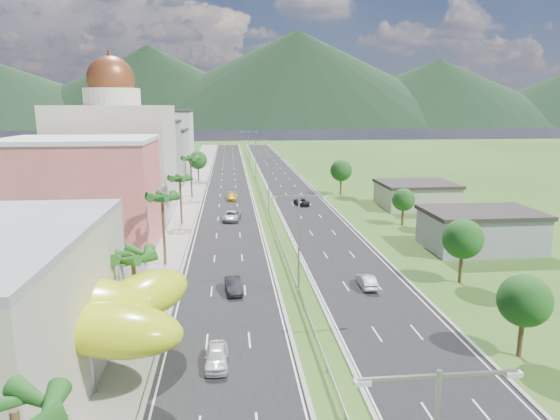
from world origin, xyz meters
name	(u,v)px	position (x,y,z in m)	size (l,w,h in m)	color
ground	(314,337)	(0.00, 0.00, 0.00)	(500.00, 500.00, 0.00)	#2D5119
road_left	(228,183)	(-7.50, 90.00, 0.02)	(11.00, 260.00, 0.04)	black
road_right	(285,182)	(7.50, 90.00, 0.02)	(11.00, 260.00, 0.04)	black
sidewalk_left	(192,184)	(-17.00, 90.00, 0.06)	(7.00, 260.00, 0.12)	gray
median_guardrail	(261,192)	(0.00, 71.99, 0.62)	(0.10, 216.06, 0.76)	gray
streetlight_median_b	(299,234)	(0.00, 10.00, 6.75)	(6.04, 0.25, 11.00)	gray
streetlight_median_c	(269,179)	(0.00, 50.00, 6.75)	(6.04, 0.25, 11.00)	gray
streetlight_median_d	(256,155)	(0.00, 95.00, 6.75)	(6.04, 0.25, 11.00)	gray
streetlight_median_e	(249,143)	(0.00, 140.00, 6.75)	(6.04, 0.25, 11.00)	gray
lime_canopy	(57,312)	(-20.00, -4.00, 4.99)	(18.00, 15.00, 7.40)	#B1C413
pink_shophouse	(82,195)	(-28.00, 32.00, 7.50)	(20.00, 15.00, 15.00)	#D65857
domed_building	(116,153)	(-28.00, 55.00, 11.35)	(20.00, 20.00, 28.70)	beige
midrise_grey	(144,157)	(-27.00, 80.00, 8.00)	(16.00, 15.00, 16.00)	gray
midrise_beige	(158,155)	(-27.00, 102.00, 6.50)	(16.00, 15.00, 13.00)	#B4AA94
midrise_white	(167,140)	(-27.00, 125.00, 9.00)	(16.00, 15.00, 18.00)	silver
shed_near	(480,232)	(28.00, 25.00, 2.50)	(15.00, 10.00, 5.00)	gray
shed_far	(416,196)	(30.00, 55.00, 2.20)	(14.00, 12.00, 4.40)	#B4AA94
palm_tree_b	(133,259)	(-15.50, 2.00, 7.06)	(3.60, 3.60, 8.10)	#47301C
palm_tree_c	(162,200)	(-15.50, 22.00, 8.50)	(3.60, 3.60, 9.60)	#47301C
palm_tree_d	(180,180)	(-15.50, 45.00, 7.54)	(3.60, 3.60, 8.60)	#47301C
palm_tree_e	(191,160)	(-15.50, 70.00, 8.31)	(3.60, 3.60, 9.40)	#47301C
leafy_tree_lfar	(198,160)	(-15.50, 95.00, 5.58)	(4.90, 4.90, 8.05)	#47301C
leafy_tree_ra	(524,301)	(16.00, -5.00, 4.78)	(4.20, 4.20, 6.90)	#47301C
leafy_tree_rb	(463,239)	(19.00, 12.00, 5.18)	(4.55, 4.55, 7.47)	#47301C
leafy_tree_rc	(403,200)	(22.00, 40.00, 4.37)	(3.85, 3.85, 6.33)	#47301C
leafy_tree_rd	(341,170)	(18.00, 70.00, 5.58)	(4.90, 4.90, 8.05)	#47301C
mountain_ridge	(298,126)	(60.00, 450.00, 0.00)	(860.00, 140.00, 90.00)	black
car_white_near_left	(217,356)	(-8.38, -4.06, 0.80)	(1.78, 4.43, 1.51)	silver
car_dark_left	(233,285)	(-6.94, 11.54, 0.80)	(1.60, 4.59, 1.51)	black
car_silver_mid_left	(232,216)	(-6.87, 46.38, 0.87)	(2.75, 5.96, 1.66)	#96979D
car_yellow_far_left	(232,197)	(-6.74, 65.94, 0.76)	(2.03, 4.99, 1.45)	#C68F17
car_silver_right	(366,281)	(7.87, 11.51, 0.76)	(1.53, 4.39, 1.45)	#A2A3A9
car_dark_far_right	(301,202)	(7.39, 59.03, 0.74)	(2.31, 5.02, 1.39)	black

